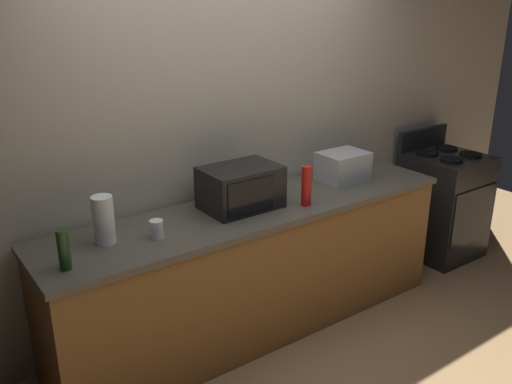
% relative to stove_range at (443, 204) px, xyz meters
% --- Properties ---
extents(ground_plane, '(8.00, 8.00, 0.00)m').
position_rel_stove_range_xyz_m(ground_plane, '(-2.00, -0.40, -0.46)').
color(ground_plane, '#A87F51').
extents(back_wall, '(6.40, 0.10, 2.70)m').
position_rel_stove_range_xyz_m(back_wall, '(-2.00, 0.41, 0.89)').
color(back_wall, '#B2A893').
rests_on(back_wall, ground_plane).
extents(counter_run, '(2.84, 0.64, 0.90)m').
position_rel_stove_range_xyz_m(counter_run, '(-2.00, 0.00, -0.01)').
color(counter_run, brown).
rests_on(counter_run, ground_plane).
extents(stove_range, '(0.60, 0.61, 1.08)m').
position_rel_stove_range_xyz_m(stove_range, '(0.00, 0.00, 0.00)').
color(stove_range, black).
rests_on(stove_range, ground_plane).
extents(microwave, '(0.48, 0.35, 0.27)m').
position_rel_stove_range_xyz_m(microwave, '(-2.09, 0.05, 0.57)').
color(microwave, black).
rests_on(microwave, counter_run).
extents(toaster_oven, '(0.34, 0.26, 0.21)m').
position_rel_stove_range_xyz_m(toaster_oven, '(-1.18, 0.06, 0.54)').
color(toaster_oven, '#B7BABF').
rests_on(toaster_oven, counter_run).
extents(paper_towel_roll, '(0.12, 0.12, 0.27)m').
position_rel_stove_range_xyz_m(paper_towel_roll, '(-2.98, 0.05, 0.57)').
color(paper_towel_roll, white).
rests_on(paper_towel_roll, counter_run).
extents(bottle_hot_sauce, '(0.07, 0.07, 0.26)m').
position_rel_stove_range_xyz_m(bottle_hot_sauce, '(-1.72, -0.16, 0.57)').
color(bottle_hot_sauce, red).
rests_on(bottle_hot_sauce, counter_run).
extents(bottle_wine, '(0.06, 0.06, 0.21)m').
position_rel_stove_range_xyz_m(bottle_wine, '(-3.26, -0.13, 0.55)').
color(bottle_wine, '#1E3F19').
rests_on(bottle_wine, counter_run).
extents(mug_white, '(0.08, 0.08, 0.11)m').
position_rel_stove_range_xyz_m(mug_white, '(-2.73, -0.06, 0.49)').
color(mug_white, white).
rests_on(mug_white, counter_run).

